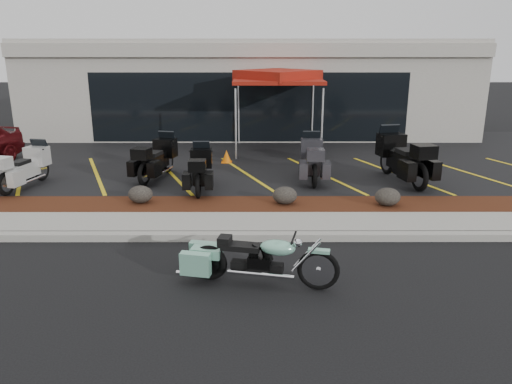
{
  "coord_description": "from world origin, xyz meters",
  "views": [
    {
      "loc": [
        0.23,
        -8.49,
        3.79
      ],
      "look_at": [
        0.25,
        1.2,
        0.92
      ],
      "focal_mm": 35.0,
      "sensor_mm": 36.0,
      "label": 1
    }
  ],
  "objects_px": {
    "popup_canopy": "(278,78)",
    "touring_white": "(40,160)",
    "traffic_cone": "(227,156)",
    "hero_cruiser": "(318,264)"
  },
  "relations": [
    {
      "from": "popup_canopy",
      "to": "hero_cruiser",
      "type": "bearing_deg",
      "value": -112.49
    },
    {
      "from": "hero_cruiser",
      "to": "touring_white",
      "type": "bearing_deg",
      "value": 150.36
    },
    {
      "from": "traffic_cone",
      "to": "popup_canopy",
      "type": "height_order",
      "value": "popup_canopy"
    },
    {
      "from": "hero_cruiser",
      "to": "touring_white",
      "type": "height_order",
      "value": "touring_white"
    },
    {
      "from": "touring_white",
      "to": "popup_canopy",
      "type": "relative_size",
      "value": 0.51
    },
    {
      "from": "touring_white",
      "to": "popup_canopy",
      "type": "bearing_deg",
      "value": -46.34
    },
    {
      "from": "traffic_cone",
      "to": "popup_canopy",
      "type": "bearing_deg",
      "value": 48.33
    },
    {
      "from": "popup_canopy",
      "to": "touring_white",
      "type": "bearing_deg",
      "value": -172.17
    },
    {
      "from": "hero_cruiser",
      "to": "popup_canopy",
      "type": "xyz_separation_m",
      "value": [
        -0.23,
        10.32,
        2.24
      ]
    },
    {
      "from": "touring_white",
      "to": "popup_canopy",
      "type": "distance_m",
      "value": 8.11
    }
  ]
}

